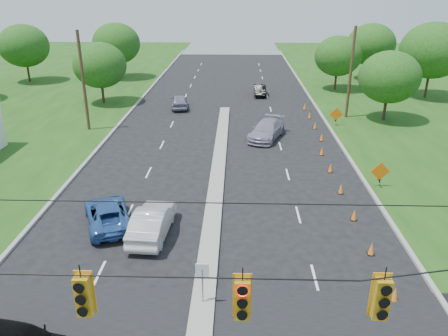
{
  "coord_description": "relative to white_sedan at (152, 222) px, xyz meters",
  "views": [
    {
      "loc": [
        1.34,
        -8.7,
        12.35
      ],
      "look_at": [
        0.63,
        14.31,
        2.8
      ],
      "focal_mm": 35.0,
      "sensor_mm": 36.0,
      "label": 1
    }
  ],
  "objects": [
    {
      "name": "curb_left",
      "position": [
        -6.98,
        18.44,
        -0.79
      ],
      "size": [
        0.25,
        110.0,
        0.16
      ],
      "primitive_type": "cube",
      "color": "gray",
      "rests_on": "ground"
    },
    {
      "name": "curb_right",
      "position": [
        13.22,
        18.44,
        -0.79
      ],
      "size": [
        0.25,
        110.0,
        0.16
      ],
      "primitive_type": "cube",
      "color": "gray",
      "rests_on": "ground"
    },
    {
      "name": "median",
      "position": [
        3.12,
        9.44,
        -0.79
      ],
      "size": [
        1.0,
        34.0,
        0.18
      ],
      "primitive_type": "cube",
      "color": "gray",
      "rests_on": "ground"
    },
    {
      "name": "median_sign",
      "position": [
        3.12,
        -5.56,
        0.67
      ],
      "size": [
        0.55,
        0.06,
        2.05
      ],
      "color": "gray",
      "rests_on": "ground"
    },
    {
      "name": "signal_span",
      "position": [
        3.07,
        -12.56,
        4.18
      ],
      "size": [
        25.6,
        0.32,
        9.0
      ],
      "color": "#422D1C",
      "rests_on": "ground"
    },
    {
      "name": "utility_pole_far_left",
      "position": [
        -9.38,
        18.44,
        3.71
      ],
      "size": [
        0.28,
        0.28,
        9.0
      ],
      "primitive_type": "cylinder",
      "color": "#422D1C",
      "rests_on": "ground"
    },
    {
      "name": "utility_pole_far_right",
      "position": [
        15.62,
        23.44,
        3.71
      ],
      "size": [
        0.28,
        0.28,
        9.0
      ],
      "primitive_type": "cylinder",
      "color": "#422D1C",
      "rests_on": "ground"
    },
    {
      "name": "cone_1",
      "position": [
        11.23,
        -5.06,
        -0.44
      ],
      "size": [
        0.32,
        0.32,
        0.7
      ],
      "primitive_type": "cone",
      "color": "orange",
      "rests_on": "ground"
    },
    {
      "name": "cone_2",
      "position": [
        11.23,
        -1.56,
        -0.44
      ],
      "size": [
        0.32,
        0.32,
        0.7
      ],
      "primitive_type": "cone",
      "color": "orange",
      "rests_on": "ground"
    },
    {
      "name": "cone_3",
      "position": [
        11.23,
        1.94,
        -0.44
      ],
      "size": [
        0.32,
        0.32,
        0.7
      ],
      "primitive_type": "cone",
      "color": "orange",
      "rests_on": "ground"
    },
    {
      "name": "cone_4",
      "position": [
        11.23,
        5.44,
        -0.44
      ],
      "size": [
        0.32,
        0.32,
        0.7
      ],
      "primitive_type": "cone",
      "color": "orange",
      "rests_on": "ground"
    },
    {
      "name": "cone_5",
      "position": [
        11.23,
        8.94,
        -0.44
      ],
      "size": [
        0.32,
        0.32,
        0.7
      ],
      "primitive_type": "cone",
      "color": "orange",
      "rests_on": "ground"
    },
    {
      "name": "cone_6",
      "position": [
        11.23,
        12.44,
        -0.44
      ],
      "size": [
        0.32,
        0.32,
        0.7
      ],
      "primitive_type": "cone",
      "color": "orange",
      "rests_on": "ground"
    },
    {
      "name": "cone_7",
      "position": [
        11.83,
        15.94,
        -0.44
      ],
      "size": [
        0.32,
        0.32,
        0.7
      ],
      "primitive_type": "cone",
      "color": "orange",
      "rests_on": "ground"
    },
    {
      "name": "cone_8",
      "position": [
        11.83,
        19.44,
        -0.44
      ],
      "size": [
        0.32,
        0.32,
        0.7
      ],
      "primitive_type": "cone",
      "color": "orange",
      "rests_on": "ground"
    },
    {
      "name": "cone_9",
      "position": [
        11.83,
        22.94,
        -0.44
      ],
      "size": [
        0.32,
        0.32,
        0.7
      ],
      "primitive_type": "cone",
      "color": "orange",
      "rests_on": "ground"
    },
    {
      "name": "cone_10",
      "position": [
        11.83,
        26.44,
        -0.44
      ],
      "size": [
        0.32,
        0.32,
        0.7
      ],
      "primitive_type": "cone",
      "color": "orange",
      "rests_on": "ground"
    },
    {
      "name": "work_sign_1",
      "position": [
        13.92,
        6.44,
        0.3
      ],
      "size": [
        1.27,
        0.58,
        1.37
      ],
      "color": "black",
      "rests_on": "ground"
    },
    {
      "name": "work_sign_2",
      "position": [
        13.92,
        20.44,
        0.3
      ],
      "size": [
        1.27,
        0.58,
        1.37
      ],
      "color": "black",
      "rests_on": "ground"
    },
    {
      "name": "tree_4",
      "position": [
        -24.88,
        40.44,
        4.16
      ],
      "size": [
        6.72,
        6.72,
        7.84
      ],
      "color": "black",
      "rests_on": "ground"
    },
    {
      "name": "tree_5",
      "position": [
        -10.88,
        28.44,
        3.54
      ],
      "size": [
        5.88,
        5.88,
        6.86
      ],
      "color": "black",
      "rests_on": "ground"
    },
    {
      "name": "tree_6",
      "position": [
        -12.88,
        43.44,
        4.16
      ],
      "size": [
        6.72,
        6.72,
        7.84
      ],
      "color": "black",
      "rests_on": "ground"
    },
    {
      "name": "tree_9",
      "position": [
        19.12,
        22.44,
        3.54
      ],
      "size": [
        5.88,
        5.88,
        6.86
      ],
      "color": "black",
      "rests_on": "ground"
    },
    {
      "name": "tree_10",
      "position": [
        27.12,
        32.44,
        4.78
      ],
      "size": [
        7.56,
        7.56,
        8.82
      ],
      "color": "black",
      "rests_on": "ground"
    },
    {
      "name": "tree_11",
      "position": [
        23.12,
        43.44,
        4.16
      ],
      "size": [
        6.72,
        6.72,
        7.84
      ],
      "color": "black",
      "rests_on": "ground"
    },
    {
      "name": "tree_12",
      "position": [
        17.12,
        36.44,
        3.54
      ],
      "size": [
        5.88,
        5.88,
        6.86
      ],
      "color": "black",
      "rests_on": "ground"
    },
    {
      "name": "white_sedan",
      "position": [
        0.0,
        0.0,
        0.0
      ],
      "size": [
        1.97,
        4.91,
        1.59
      ],
      "primitive_type": "imported",
      "rotation": [
        0.0,
        0.0,
        3.08
      ],
      "color": "silver",
      "rests_on": "ground"
    },
    {
      "name": "blue_pickup",
      "position": [
        -2.7,
        0.99,
        -0.11
      ],
      "size": [
        3.98,
        5.42,
        1.37
      ],
      "primitive_type": "imported",
      "rotation": [
        0.0,
        0.0,
        3.53
      ],
      "color": "#2D569B",
      "rests_on": "ground"
    },
    {
      "name": "silver_car_far",
      "position": [
        7.08,
        16.45,
        -0.01
      ],
      "size": [
        3.95,
        5.83,
        1.57
      ],
      "primitive_type": "imported",
      "rotation": [
        0.0,
        0.0,
        -0.36
      ],
      "color": "#9A93AC",
      "rests_on": "ground"
    },
    {
      "name": "silver_car_oncoming",
      "position": [
        -1.91,
        26.63,
        -0.05
      ],
      "size": [
        2.39,
        4.59,
        1.49
      ],
      "primitive_type": "imported",
      "rotation": [
        0.0,
        0.0,
        3.29
      ],
      "color": "gray",
      "rests_on": "ground"
    },
    {
      "name": "dark_car_receding",
      "position": [
        7.23,
        33.02,
        -0.13
      ],
      "size": [
        1.42,
        4.03,
        1.33
      ],
      "primitive_type": "imported",
      "rotation": [
        0.0,
        0.0,
        -0.0
      ],
      "color": "black",
      "rests_on": "ground"
    }
  ]
}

